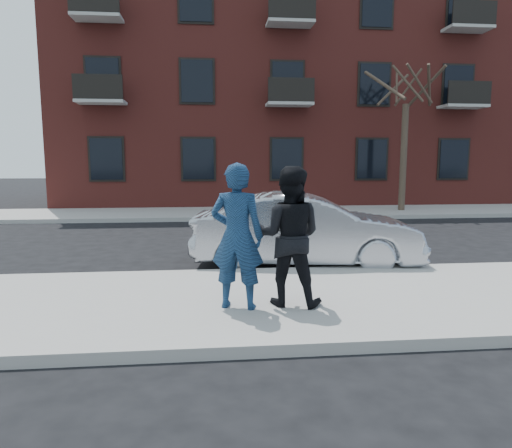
{
  "coord_description": "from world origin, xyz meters",
  "views": [
    {
      "loc": [
        -3.24,
        -6.73,
        2.17
      ],
      "look_at": [
        -2.51,
        0.4,
        1.16
      ],
      "focal_mm": 32.0,
      "sensor_mm": 36.0,
      "label": 1
    }
  ],
  "objects": [
    {
      "name": "far_curb",
      "position": [
        0.0,
        9.45,
        0.07
      ],
      "size": [
        50.0,
        0.1,
        0.15
      ],
      "primitive_type": "cube",
      "color": "#999691",
      "rests_on": "ground"
    },
    {
      "name": "apartment_building",
      "position": [
        2.0,
        18.0,
        6.16
      ],
      "size": [
        24.3,
        10.3,
        12.3
      ],
      "color": "maroon",
      "rests_on": "ground"
    },
    {
      "name": "ground",
      "position": [
        0.0,
        0.0,
        0.0
      ],
      "size": [
        100.0,
        100.0,
        0.0
      ],
      "primitive_type": "plane",
      "color": "black",
      "rests_on": "ground"
    },
    {
      "name": "silver_sedan",
      "position": [
        -1.3,
        2.3,
        0.75
      ],
      "size": [
        4.72,
        2.18,
        1.5
      ],
      "primitive_type": "imported",
      "rotation": [
        0.0,
        0.0,
        1.44
      ],
      "color": "#999BA3",
      "rests_on": "ground"
    },
    {
      "name": "far_sidewalk",
      "position": [
        0.0,
        11.25,
        0.07
      ],
      "size": [
        50.0,
        3.5,
        0.15
      ],
      "primitive_type": "cube",
      "color": "gray",
      "rests_on": "ground"
    },
    {
      "name": "man_hoodie",
      "position": [
        -2.88,
        -0.65,
        1.14
      ],
      "size": [
        0.83,
        0.66,
        1.99
      ],
      "rotation": [
        0.0,
        0.0,
        2.86
      ],
      "color": "navy",
      "rests_on": "near_sidewalk"
    },
    {
      "name": "street_tree",
      "position": [
        4.5,
        11.0,
        5.52
      ],
      "size": [
        3.6,
        3.6,
        6.8
      ],
      "color": "#362A20",
      "rests_on": "far_sidewalk"
    },
    {
      "name": "near_sidewalk",
      "position": [
        0.0,
        -0.25,
        0.07
      ],
      "size": [
        50.0,
        3.5,
        0.15
      ],
      "primitive_type": "cube",
      "color": "gray",
      "rests_on": "ground"
    },
    {
      "name": "man_peacoat",
      "position": [
        -2.15,
        -0.56,
        1.12
      ],
      "size": [
        1.11,
        0.98,
        1.94
      ],
      "rotation": [
        0.0,
        0.0,
        2.85
      ],
      "color": "black",
      "rests_on": "near_sidewalk"
    },
    {
      "name": "near_curb",
      "position": [
        0.0,
        1.55,
        0.07
      ],
      "size": [
        50.0,
        0.1,
        0.15
      ],
      "primitive_type": "cube",
      "color": "#999691",
      "rests_on": "ground"
    }
  ]
}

